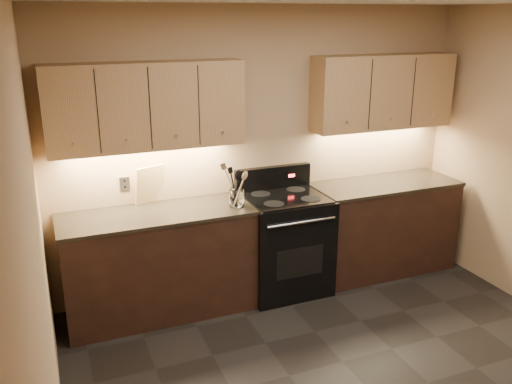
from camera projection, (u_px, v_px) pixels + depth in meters
wall_back at (264, 150)px, 5.07m from camera, size 4.00×0.04×2.60m
wall_left at (41, 278)px, 2.59m from camera, size 0.04×4.00×2.60m
counter_left at (159, 263)px, 4.67m from camera, size 1.62×0.62×0.93m
counter_right at (382, 226)px, 5.49m from camera, size 1.46×0.62×0.93m
stove at (284, 242)px, 5.07m from camera, size 0.76×0.68×1.14m
upper_cab_left at (146, 106)px, 4.39m from camera, size 1.60×0.30×0.70m
upper_cab_right at (383, 92)px, 5.20m from camera, size 1.44×0.30×0.70m
outlet_plate at (125, 184)px, 4.66m from camera, size 0.08×0.01×0.12m
utensil_crock at (237, 198)px, 4.66m from camera, size 0.16×0.16×0.16m
cutting_board at (150, 185)px, 4.71m from camera, size 0.28×0.16×0.34m
wooden_spoon at (234, 189)px, 4.60m from camera, size 0.19×0.10×0.30m
black_spoon at (235, 187)px, 4.65m from camera, size 0.09×0.09×0.30m
black_turner at (237, 186)px, 4.61m from camera, size 0.14×0.14×0.36m
steel_spatula at (239, 182)px, 4.64m from camera, size 0.23×0.18×0.40m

